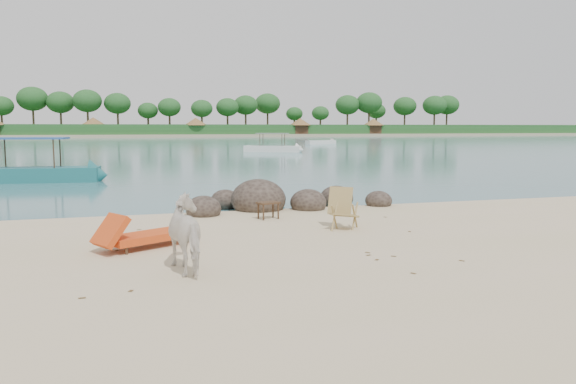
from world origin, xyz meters
name	(u,v)px	position (x,y,z in m)	size (l,w,h in m)	color
water	(139,141)	(0.00, 90.00, 0.00)	(400.00, 400.00, 0.00)	#3A6C75
far_shore	(131,135)	(0.00, 170.00, 0.00)	(420.00, 90.00, 1.40)	tan
far_scenery	(133,124)	(0.03, 136.70, 3.14)	(420.00, 18.00, 9.50)	#1E4C1E
boulders	(275,202)	(1.44, 6.21, 0.22)	(6.28, 2.84, 1.19)	#2C231D
cow	(191,235)	(-1.80, -0.39, 0.62)	(0.67, 1.47, 1.24)	white
side_table	(268,212)	(0.73, 4.32, 0.22)	(0.55, 0.36, 0.44)	black
lounge_chair	(149,233)	(-2.40, 1.70, 0.31)	(2.08, 0.73, 0.62)	#C24316
deck_chair	(345,210)	(2.08, 2.40, 0.48)	(0.62, 0.68, 0.97)	#9E8B4F
boat_near	(29,145)	(-6.86, 17.74, 1.62)	(6.65, 1.50, 3.24)	#1B6266
boat_mid	(272,136)	(11.44, 44.23, 1.52)	(6.25, 1.41, 3.04)	silver
boat_far	(321,142)	(25.09, 67.97, 0.32)	(5.45, 1.23, 0.63)	silver
dead_leaves	(310,254)	(0.52, 0.30, 0.00)	(7.36, 5.51, 0.00)	brown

